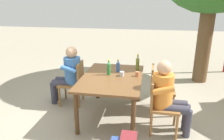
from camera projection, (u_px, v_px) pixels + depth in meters
name	position (u px, v px, depth m)	size (l,w,h in m)	color
ground_plane	(112.00, 115.00, 3.90)	(24.00, 24.00, 0.00)	gray
dining_table	(112.00, 81.00, 3.69)	(1.49, 1.03, 0.76)	brown
chair_far_right	(159.00, 103.00, 3.29)	(0.45, 0.45, 0.87)	olive
chair_near_left	(75.00, 81.00, 4.20)	(0.47, 0.47, 0.87)	olive
chair_far_left	(158.00, 87.00, 3.92)	(0.45, 0.45, 0.87)	olive
person_in_white_shirt	(168.00, 94.00, 3.22)	(0.47, 0.61, 1.18)	orange
person_in_plaid_shirt	(69.00, 73.00, 4.16)	(0.47, 0.61, 1.18)	#3D70B2
bottle_olive	(138.00, 63.00, 3.94)	(0.06, 0.06, 0.32)	#566623
bottle_green	(109.00, 68.00, 3.71)	(0.06, 0.06, 0.28)	#287A38
bottle_blue	(118.00, 66.00, 3.88)	(0.06, 0.06, 0.23)	#2D56A3
cup_terracotta	(137.00, 74.00, 3.66)	(0.07, 0.07, 0.08)	#BC6B47
cup_steel	(122.00, 74.00, 3.67)	(0.08, 0.08, 0.08)	#B2B7BC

